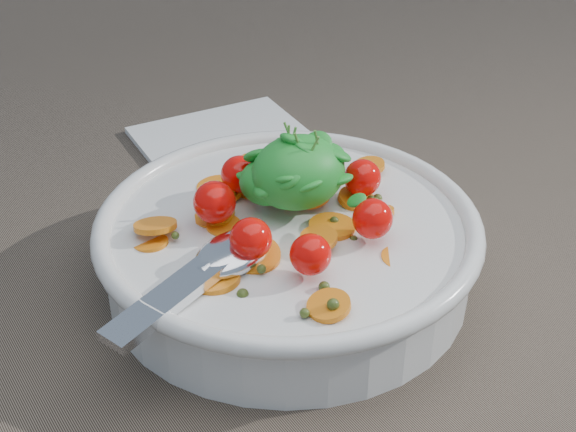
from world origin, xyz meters
TOP-DOWN VIEW (x-y plane):
  - ground at (0.00, 0.00)m, footprint 6.00×6.00m
  - bowl at (-0.01, -0.01)m, footprint 0.27×0.25m
  - napkin at (0.06, 0.18)m, footprint 0.15×0.14m

SIDE VIEW (x-z plane):
  - ground at x=0.00m, z-range 0.00..0.00m
  - napkin at x=0.06m, z-range 0.00..0.01m
  - bowl at x=-0.01m, z-range -0.02..0.08m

